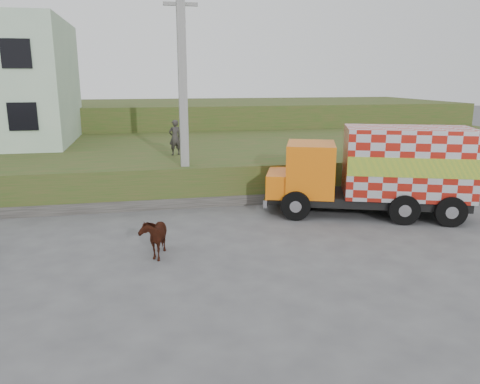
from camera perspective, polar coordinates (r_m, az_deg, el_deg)
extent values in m
plane|color=#474749|center=(13.80, -0.63, -6.22)|extent=(120.00, 120.00, 0.00)
cube|color=#2C4E1A|center=(23.20, -5.42, 3.85)|extent=(40.00, 12.00, 1.50)
cube|color=#2C4E1A|center=(34.96, -7.69, 8.36)|extent=(40.00, 12.00, 3.00)
cube|color=#595651|center=(17.53, -9.74, -1.38)|extent=(16.00, 0.50, 0.40)
cube|color=gray|center=(17.41, -6.95, 11.30)|extent=(0.30, 0.30, 8.00)
cube|color=gray|center=(17.57, -7.28, 21.78)|extent=(1.20, 0.12, 0.12)
cube|color=black|center=(17.11, 15.77, -0.72)|extent=(6.49, 3.99, 0.32)
cube|color=#DC630B|center=(16.74, 8.57, 2.84)|extent=(2.25, 2.52, 1.82)
cube|color=#DC630B|center=(16.87, 4.96, 1.14)|extent=(1.51, 2.10, 0.82)
cube|color=silver|center=(17.03, 19.70, 3.46)|extent=(4.67, 3.48, 2.36)
cube|color=yellow|center=(15.96, 20.45, 2.75)|extent=(3.94, 1.46, 0.64)
cube|color=yellow|center=(18.10, 19.03, 4.08)|extent=(3.94, 1.46, 0.64)
cube|color=silver|center=(17.03, 3.40, -0.60)|extent=(0.84, 2.01, 0.27)
cylinder|color=black|center=(15.97, 6.81, -1.65)|extent=(1.05, 0.64, 1.00)
cylinder|color=black|center=(17.99, 7.00, 0.10)|extent=(1.05, 0.64, 1.00)
cylinder|color=black|center=(16.29, 19.37, -2.04)|extent=(1.05, 0.64, 1.00)
cylinder|color=black|center=(18.28, 18.17, -0.28)|extent=(1.05, 0.64, 1.00)
cylinder|color=black|center=(16.64, 24.28, -2.17)|extent=(1.05, 0.64, 1.00)
cylinder|color=black|center=(18.59, 22.58, -0.43)|extent=(1.05, 0.64, 1.00)
imported|color=#371B0D|center=(12.90, -10.43, -5.24)|extent=(0.84, 1.43, 1.13)
imported|color=#2A2825|center=(20.16, -7.94, 6.60)|extent=(0.63, 0.52, 1.50)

